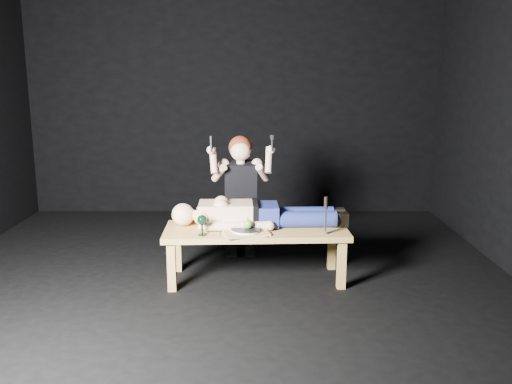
{
  "coord_description": "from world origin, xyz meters",
  "views": [
    {
      "loc": [
        0.29,
        -4.26,
        1.71
      ],
      "look_at": [
        0.28,
        0.19,
        0.75
      ],
      "focal_mm": 38.26,
      "sensor_mm": 36.0,
      "label": 1
    }
  ],
  "objects_px": {
    "goblet": "(202,225)",
    "kneeling_woman": "(240,195)",
    "table": "(256,254)",
    "lying_man": "(261,211)",
    "carving_knife": "(326,215)",
    "serving_tray": "(246,232)"
  },
  "relations": [
    {
      "from": "kneeling_woman",
      "to": "carving_knife",
      "type": "bearing_deg",
      "value": -50.6
    },
    {
      "from": "lying_man",
      "to": "carving_knife",
      "type": "xyz_separation_m",
      "value": [
        0.52,
        -0.27,
        0.03
      ]
    },
    {
      "from": "table",
      "to": "serving_tray",
      "type": "xyz_separation_m",
      "value": [
        -0.08,
        -0.16,
        0.24
      ]
    },
    {
      "from": "lying_man",
      "to": "kneeling_woman",
      "type": "xyz_separation_m",
      "value": [
        -0.19,
        0.48,
        0.03
      ]
    },
    {
      "from": "lying_man",
      "to": "kneeling_woman",
      "type": "height_order",
      "value": "kneeling_woman"
    },
    {
      "from": "goblet",
      "to": "kneeling_woman",
      "type": "bearing_deg",
      "value": 70.03
    },
    {
      "from": "serving_tray",
      "to": "carving_knife",
      "type": "height_order",
      "value": "carving_knife"
    },
    {
      "from": "lying_man",
      "to": "goblet",
      "type": "distance_m",
      "value": 0.56
    },
    {
      "from": "kneeling_woman",
      "to": "carving_knife",
      "type": "xyz_separation_m",
      "value": [
        0.71,
        -0.75,
        0.0
      ]
    },
    {
      "from": "kneeling_woman",
      "to": "carving_knife",
      "type": "relative_size",
      "value": 3.91
    },
    {
      "from": "table",
      "to": "carving_knife",
      "type": "xyz_separation_m",
      "value": [
        0.56,
        -0.17,
        0.38
      ]
    },
    {
      "from": "goblet",
      "to": "carving_knife",
      "type": "bearing_deg",
      "value": 1.81
    },
    {
      "from": "table",
      "to": "lying_man",
      "type": "distance_m",
      "value": 0.36
    },
    {
      "from": "carving_knife",
      "to": "goblet",
      "type": "bearing_deg",
      "value": 179.62
    },
    {
      "from": "kneeling_woman",
      "to": "serving_tray",
      "type": "relative_size",
      "value": 3.42
    },
    {
      "from": "serving_tray",
      "to": "table",
      "type": "bearing_deg",
      "value": 61.95
    },
    {
      "from": "serving_tray",
      "to": "goblet",
      "type": "bearing_deg",
      "value": -173.39
    },
    {
      "from": "goblet",
      "to": "table",
      "type": "bearing_deg",
      "value": 24.63
    },
    {
      "from": "lying_man",
      "to": "goblet",
      "type": "height_order",
      "value": "lying_man"
    },
    {
      "from": "table",
      "to": "lying_man",
      "type": "relative_size",
      "value": 1.08
    },
    {
      "from": "table",
      "to": "kneeling_woman",
      "type": "xyz_separation_m",
      "value": [
        -0.15,
        0.58,
        0.38
      ]
    },
    {
      "from": "serving_tray",
      "to": "lying_man",
      "type": "bearing_deg",
      "value": 64.37
    }
  ]
}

